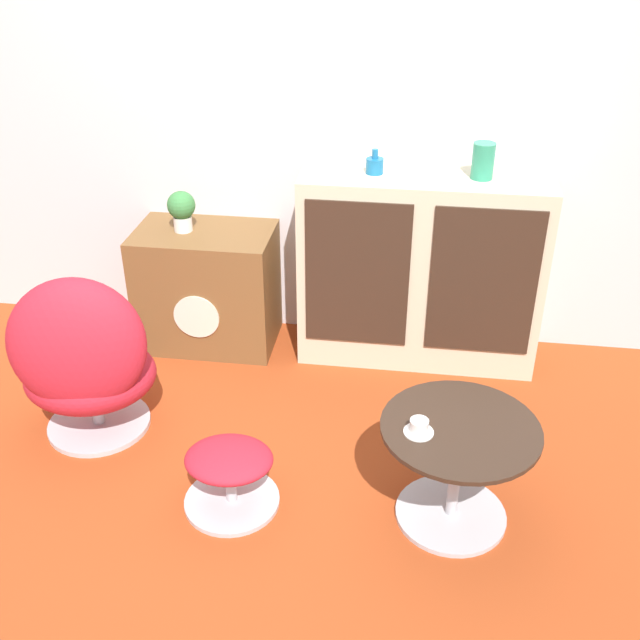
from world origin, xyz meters
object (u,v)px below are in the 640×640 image
Objects in this scene: egg_chair at (84,362)px; vase_leftmost at (375,165)px; vase_inner_left at (483,161)px; potted_plant at (182,209)px; coffee_table at (457,463)px; sideboard at (420,270)px; teacup at (419,428)px; tv_console at (208,288)px; ottoman at (230,470)px.

vase_leftmost is at bearing 37.47° from egg_chair.
vase_inner_left reaches higher than potted_plant.
coffee_table is at bearing -93.27° from vase_inner_left.
sideboard is 5.73× the size of potted_plant.
potted_plant is at bearing 135.28° from teacup.
vase_inner_left reaches higher than egg_chair.
sideboard is 1.11m from tv_console.
tv_console is 1.19× the size of coffee_table.
coffee_table is (1.28, -1.16, -0.05)m from tv_console.
egg_chair is at bearing 165.99° from teacup.
sideboard is 7.15× the size of vase_inner_left.
vase_inner_left is at bearing 52.76° from ottoman.
vase_inner_left is 1.39m from teacup.
tv_console is at bearing -178.91° from vase_inner_left.
coffee_table is at bearing -42.14° from tv_console.
tv_console is 4.24× the size of vase_inner_left.
sideboard is at bearing 1.02° from potted_plant.
tv_console is 1.10m from vase_leftmost.
teacup is at bearing -44.72° from potted_plant.
vase_leftmost is (-0.25, 0.00, 0.53)m from sideboard.
vase_inner_left is (1.65, 0.88, 0.68)m from egg_chair.
egg_chair reaches higher than teacup.
ottoman is 1.56m from vase_leftmost.
coffee_table is 3.56× the size of vase_inner_left.
vase_leftmost is 0.70× the size of vase_inner_left.
vase_leftmost is at bearing 179.10° from sideboard.
sideboard is 10.23× the size of vase_leftmost.
vase_leftmost is at bearing 102.51° from teacup.
teacup is at bearing -88.63° from sideboard.
vase_leftmost reaches higher than sideboard.
coffee_table is 0.25m from teacup.
teacup is (1.13, -1.21, 0.15)m from tv_console.
ottoman is 0.88m from coffee_table.
vase_inner_left is (0.49, 0.00, 0.04)m from vase_leftmost.
vase_leftmost is (0.85, 0.03, 0.70)m from tv_console.
egg_chair is at bearing -109.31° from tv_console.
ottoman is at bearing 179.32° from teacup.
egg_chair is 2.12× the size of ottoman.
potted_plant is 1.75m from teacup.
sideboard reaches higher than coffee_table.
vase_inner_left is 0.80× the size of potted_plant.
tv_console is at bearing 70.69° from egg_chair.
vase_leftmost reaches higher than potted_plant.
teacup is (1.43, -0.36, 0.08)m from egg_chair.
ottoman is 3.49× the size of teacup.
vase_inner_left is at bearing 0.89° from sideboard.
sideboard is 10.82× the size of teacup.
coffee_table is at bearing -81.24° from sideboard.
egg_chair is 1.61m from coffee_table.
vase_leftmost reaches higher than coffee_table.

